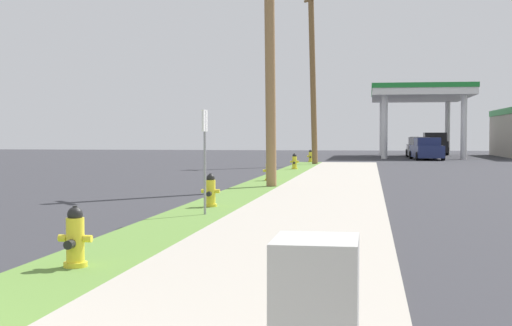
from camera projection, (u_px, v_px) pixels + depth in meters
The scene contains 11 objects.
fire_hydrant_nearest at pixel (75, 240), 8.81m from camera, with size 0.42×0.37×0.74m.
fire_hydrant_second at pixel (211, 192), 16.28m from camera, with size 0.42×0.38×0.74m.
fire_hydrant_third at pixel (269, 171), 25.75m from camera, with size 0.42×0.37×0.74m.
fire_hydrant_fourth at pixel (295, 162), 34.49m from camera, with size 0.42×0.37×0.74m.
fire_hydrant_fifth at pixel (311, 157), 43.69m from camera, with size 0.42×0.38×0.74m.
utility_pole_midground at pixel (270, 50), 22.76m from camera, with size 1.00×1.14×8.38m.
utility_pole_background at pixel (313, 74), 40.83m from camera, with size 0.96×1.33×9.90m.
street_sign_post at pixel (205, 140), 14.64m from camera, with size 0.05×0.36×2.12m.
car_silver_by_near_pump at pixel (419, 148), 58.21m from camera, with size 2.05×4.55×1.57m.
car_navy_by_far_pump at pixel (427, 150), 51.29m from camera, with size 2.24×4.63×1.57m.
truck_black_at_forecourt at pixel (434, 144), 64.71m from camera, with size 2.21×5.43×1.97m.
Camera 1 is at (4.24, -3.60, 1.72)m, focal length 50.92 mm.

